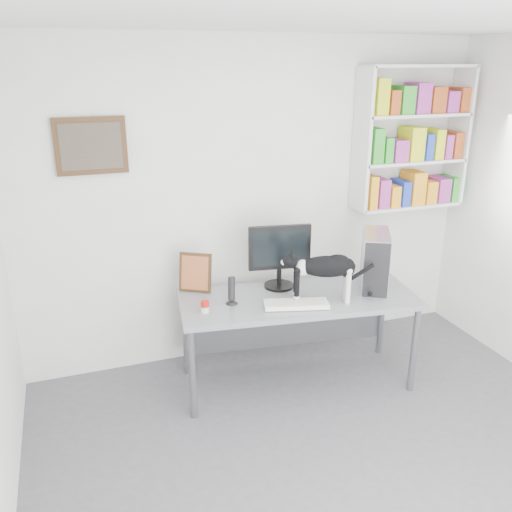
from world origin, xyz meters
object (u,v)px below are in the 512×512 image
desk (297,340)px  speaker (232,290)px  pc_tower (375,260)px  bookshelf (412,138)px  leaning_print (195,272)px  cat (324,278)px  monitor (279,256)px  soup_can (205,307)px  keyboard (296,304)px

desk → speaker: size_ratio=8.25×
desk → pc_tower: pc_tower is taller
bookshelf → desk: (-1.30, -0.56, -1.47)m
leaning_print → speaker: bearing=-29.5°
bookshelf → pc_tower: bookshelf is taller
cat → monitor: bearing=138.9°
desk → speaker: bearing=-177.6°
speaker → monitor: bearing=44.9°
pc_tower → soup_can: 1.42m
pc_tower → soup_can: bearing=-151.4°
bookshelf → cat: bookshelf is taller
desk → speaker: speaker is taller
monitor → speaker: size_ratio=2.39×
desk → monitor: 0.69m
leaning_print → soup_can: size_ratio=3.63×
bookshelf → soup_can: bookshelf is taller
leaning_print → cat: 1.02m
bookshelf → desk: 2.04m
monitor → soup_can: bearing=-150.3°
leaning_print → soup_can: bearing=-64.1°
keyboard → cat: 0.29m
cat → bookshelf: bearing=50.4°
desk → cat: 0.61m
bookshelf → monitor: bookshelf is taller
leaning_print → cat: (0.86, -0.53, 0.03)m
speaker → cat: bearing=7.2°
monitor → leaning_print: monitor is taller
speaker → soup_can: (-0.23, -0.08, -0.07)m
desk → soup_can: 0.86m
desk → leaning_print: bearing=159.8°
keyboard → cat: (0.23, 0.01, 0.17)m
keyboard → soup_can: (-0.67, 0.13, 0.03)m
speaker → cat: 0.70m
desk → keyboard: keyboard is taller
pc_tower → desk: bearing=-153.4°
leaning_print → cat: size_ratio=0.51×
soup_can → keyboard: bearing=-10.9°
pc_tower → cat: 0.52m
leaning_print → soup_can: leaning_print is taller
desk → speaker: 0.72m
speaker → leaning_print: leaning_print is taller
bookshelf → pc_tower: bearing=-138.4°
pc_tower → cat: pc_tower is taller
desk → keyboard: bearing=-110.6°
cat → speaker: bearing=-177.2°
bookshelf → soup_can: (-2.05, -0.58, -1.04)m
speaker → soup_can: 0.25m
bookshelf → monitor: size_ratio=2.33×
bookshelf → pc_tower: (-0.65, -0.58, -0.86)m
desk → pc_tower: (0.65, -0.02, 0.61)m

